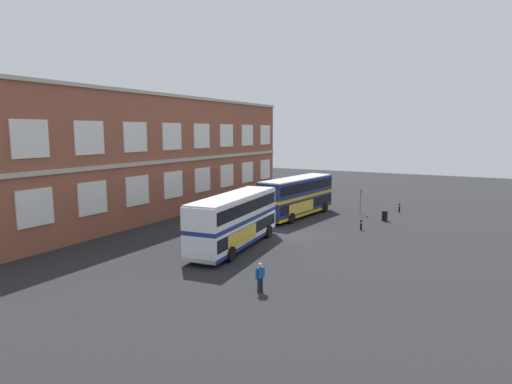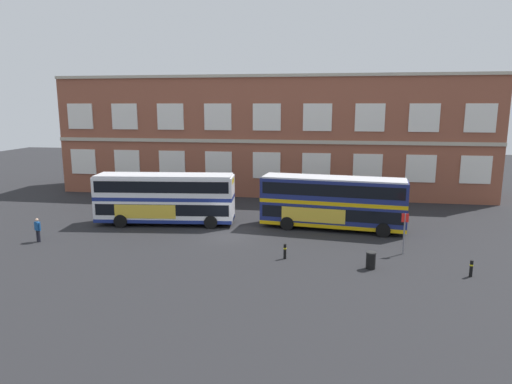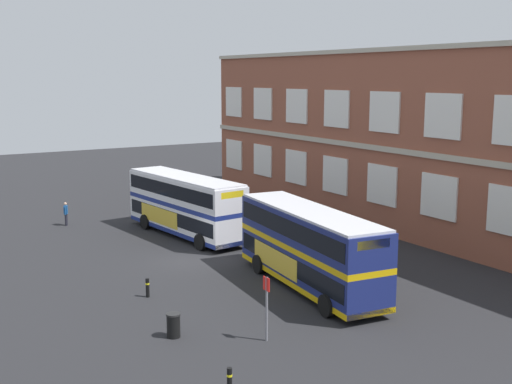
{
  "view_description": "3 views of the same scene",
  "coord_description": "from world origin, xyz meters",
  "px_view_note": "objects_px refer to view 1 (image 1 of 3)",
  "views": [
    {
      "loc": [
        -32.61,
        -14.31,
        8.84
      ],
      "look_at": [
        -0.35,
        3.48,
        3.57
      ],
      "focal_mm": 29.94,
      "sensor_mm": 36.0,
      "label": 1
    },
    {
      "loc": [
        7.2,
        -31.48,
        9.53
      ],
      "look_at": [
        1.9,
        2.03,
        2.95
      ],
      "focal_mm": 31.65,
      "sensor_mm": 36.0,
      "label": 2
    },
    {
      "loc": [
        33.22,
        -15.72,
        10.65
      ],
      "look_at": [
        0.48,
        4.36,
        3.74
      ],
      "focal_mm": 45.3,
      "sensor_mm": 36.0,
      "label": 3
    }
  ],
  "objects_px": {
    "station_litter_bin": "(385,216)",
    "waiting_passenger": "(260,276)",
    "bus_stand_flag": "(361,199)",
    "double_decker_middle": "(297,196)",
    "safety_bollard_east": "(361,225)",
    "safety_bollard_west": "(399,208)",
    "double_decker_near": "(235,220)"
  },
  "relations": [
    {
      "from": "safety_bollard_east",
      "to": "safety_bollard_west",
      "type": "bearing_deg",
      "value": -7.29
    },
    {
      "from": "station_litter_bin",
      "to": "safety_bollard_east",
      "type": "bearing_deg",
      "value": 169.5
    },
    {
      "from": "station_litter_bin",
      "to": "safety_bollard_east",
      "type": "relative_size",
      "value": 1.08
    },
    {
      "from": "station_litter_bin",
      "to": "bus_stand_flag",
      "type": "bearing_deg",
      "value": 52.91
    },
    {
      "from": "bus_stand_flag",
      "to": "station_litter_bin",
      "type": "xyz_separation_m",
      "value": [
        -2.33,
        -3.08,
        -1.12
      ]
    },
    {
      "from": "waiting_passenger",
      "to": "safety_bollard_east",
      "type": "height_order",
      "value": "waiting_passenger"
    },
    {
      "from": "waiting_passenger",
      "to": "bus_stand_flag",
      "type": "xyz_separation_m",
      "value": [
        25.03,
        1.27,
        0.7
      ]
    },
    {
      "from": "waiting_passenger",
      "to": "safety_bollard_west",
      "type": "height_order",
      "value": "waiting_passenger"
    },
    {
      "from": "station_litter_bin",
      "to": "safety_bollard_east",
      "type": "distance_m",
      "value": 5.25
    },
    {
      "from": "station_litter_bin",
      "to": "safety_bollard_east",
      "type": "height_order",
      "value": "station_litter_bin"
    },
    {
      "from": "double_decker_near",
      "to": "safety_bollard_east",
      "type": "distance_m",
      "value": 12.56
    },
    {
      "from": "double_decker_middle",
      "to": "waiting_passenger",
      "type": "bearing_deg",
      "value": -161.93
    },
    {
      "from": "safety_bollard_east",
      "to": "double_decker_middle",
      "type": "bearing_deg",
      "value": 68.5
    },
    {
      "from": "double_decker_middle",
      "to": "station_litter_bin",
      "type": "bearing_deg",
      "value": -75.53
    },
    {
      "from": "bus_stand_flag",
      "to": "waiting_passenger",
      "type": "bearing_deg",
      "value": -177.1
    },
    {
      "from": "double_decker_near",
      "to": "bus_stand_flag",
      "type": "xyz_separation_m",
      "value": [
        17.83,
        -4.82,
        -0.51
      ]
    },
    {
      "from": "station_litter_bin",
      "to": "waiting_passenger",
      "type": "bearing_deg",
      "value": 175.44
    },
    {
      "from": "double_decker_middle",
      "to": "bus_stand_flag",
      "type": "relative_size",
      "value": 4.16
    },
    {
      "from": "double_decker_middle",
      "to": "bus_stand_flag",
      "type": "bearing_deg",
      "value": -50.2
    },
    {
      "from": "double_decker_middle",
      "to": "double_decker_near",
      "type": "bearing_deg",
      "value": -177.39
    },
    {
      "from": "double_decker_middle",
      "to": "station_litter_bin",
      "type": "xyz_separation_m",
      "value": [
        2.19,
        -8.5,
        -1.63
      ]
    },
    {
      "from": "bus_stand_flag",
      "to": "safety_bollard_east",
      "type": "xyz_separation_m",
      "value": [
        -7.49,
        -2.12,
        -1.14
      ]
    },
    {
      "from": "double_decker_near",
      "to": "waiting_passenger",
      "type": "bearing_deg",
      "value": -139.81
    },
    {
      "from": "double_decker_near",
      "to": "safety_bollard_west",
      "type": "height_order",
      "value": "double_decker_near"
    },
    {
      "from": "double_decker_middle",
      "to": "safety_bollard_east",
      "type": "distance_m",
      "value": 8.28
    },
    {
      "from": "double_decker_near",
      "to": "safety_bollard_east",
      "type": "bearing_deg",
      "value": -33.87
    },
    {
      "from": "bus_stand_flag",
      "to": "safety_bollard_east",
      "type": "distance_m",
      "value": 7.87
    },
    {
      "from": "double_decker_middle",
      "to": "waiting_passenger",
      "type": "distance_m",
      "value": 21.61
    },
    {
      "from": "waiting_passenger",
      "to": "bus_stand_flag",
      "type": "distance_m",
      "value": 25.08
    },
    {
      "from": "waiting_passenger",
      "to": "safety_bollard_east",
      "type": "relative_size",
      "value": 1.79
    },
    {
      "from": "double_decker_middle",
      "to": "safety_bollard_east",
      "type": "height_order",
      "value": "double_decker_middle"
    },
    {
      "from": "double_decker_middle",
      "to": "waiting_passenger",
      "type": "relative_size",
      "value": 6.6
    }
  ]
}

